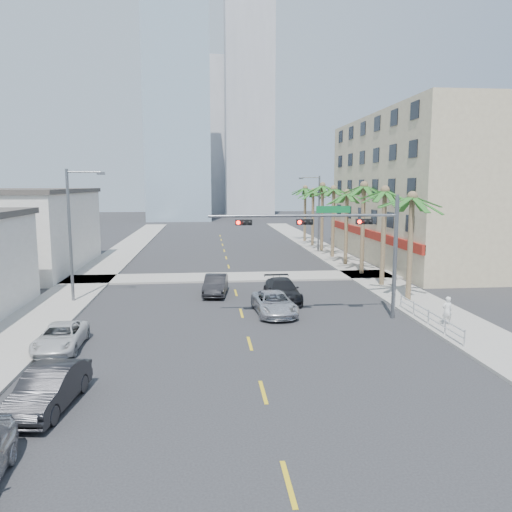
% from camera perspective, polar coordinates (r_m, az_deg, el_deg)
% --- Properties ---
extents(ground, '(260.00, 260.00, 0.00)m').
position_cam_1_polar(ground, '(21.85, 0.22, -13.22)').
color(ground, '#262628').
rests_on(ground, ground).
extents(sidewalk_right, '(4.00, 120.00, 0.15)m').
position_cam_1_polar(sidewalk_right, '(43.36, 13.40, -2.55)').
color(sidewalk_right, gray).
rests_on(sidewalk_right, ground).
extents(sidewalk_left, '(4.00, 120.00, 0.15)m').
position_cam_1_polar(sidewalk_left, '(42.19, -19.18, -3.08)').
color(sidewalk_left, gray).
rests_on(sidewalk_left, ground).
extents(sidewalk_cross, '(80.00, 4.00, 0.15)m').
position_cam_1_polar(sidewalk_cross, '(43.02, -2.80, -2.42)').
color(sidewalk_cross, gray).
rests_on(sidewalk_cross, ground).
extents(building_right, '(15.25, 28.00, 15.00)m').
position_cam_1_polar(building_right, '(55.72, 20.10, 7.18)').
color(building_right, tan).
rests_on(building_right, ground).
extents(building_left_far, '(11.00, 18.00, 7.20)m').
position_cam_1_polar(building_left_far, '(51.47, -25.45, 2.50)').
color(building_left_far, beige).
rests_on(building_left_far, ground).
extents(tower_far_left, '(14.00, 14.00, 48.00)m').
position_cam_1_polar(tower_far_left, '(116.50, -8.88, 15.97)').
color(tower_far_left, '#99B2C6').
rests_on(tower_far_left, ground).
extents(tower_far_right, '(12.00, 12.00, 60.00)m').
position_cam_1_polar(tower_far_right, '(132.56, -0.84, 17.72)').
color(tower_far_right, '#ADADB2').
rests_on(tower_far_right, ground).
extents(tower_far_center, '(16.00, 16.00, 42.00)m').
position_cam_1_polar(tower_far_center, '(145.83, -6.18, 13.24)').
color(tower_far_center, '#ADADB2').
rests_on(tower_far_center, ground).
extents(traffic_signal_mast, '(11.12, 0.54, 7.20)m').
position_cam_1_polar(traffic_signal_mast, '(29.42, 9.89, 2.37)').
color(traffic_signal_mast, slate).
rests_on(traffic_signal_mast, ground).
extents(palm_tree_0, '(4.80, 4.80, 7.80)m').
position_cam_1_polar(palm_tree_0, '(35.04, 17.44, 6.34)').
color(palm_tree_0, brown).
rests_on(palm_tree_0, ground).
extents(palm_tree_1, '(4.80, 4.80, 8.16)m').
position_cam_1_polar(palm_tree_1, '(39.87, 14.52, 7.13)').
color(palm_tree_1, brown).
rests_on(palm_tree_1, ground).
extents(palm_tree_2, '(4.80, 4.80, 8.52)m').
position_cam_1_polar(palm_tree_2, '(44.79, 12.24, 7.73)').
color(palm_tree_2, brown).
rests_on(palm_tree_2, ground).
extents(palm_tree_3, '(4.80, 4.80, 7.80)m').
position_cam_1_polar(palm_tree_3, '(49.77, 10.37, 7.01)').
color(palm_tree_3, brown).
rests_on(palm_tree_3, ground).
extents(palm_tree_4, '(4.80, 4.80, 8.16)m').
position_cam_1_polar(palm_tree_4, '(54.78, 8.87, 7.50)').
color(palm_tree_4, brown).
rests_on(palm_tree_4, ground).
extents(palm_tree_5, '(4.80, 4.80, 8.52)m').
position_cam_1_polar(palm_tree_5, '(59.83, 7.62, 7.90)').
color(palm_tree_5, brown).
rests_on(palm_tree_5, ground).
extents(palm_tree_6, '(4.80, 4.80, 7.80)m').
position_cam_1_polar(palm_tree_6, '(64.91, 6.55, 7.32)').
color(palm_tree_6, brown).
rests_on(palm_tree_6, ground).
extents(palm_tree_7, '(4.80, 4.80, 8.16)m').
position_cam_1_polar(palm_tree_7, '(70.00, 5.65, 7.68)').
color(palm_tree_7, brown).
rests_on(palm_tree_7, ground).
extents(streetlight_left, '(2.55, 0.25, 9.00)m').
position_cam_1_polar(streetlight_left, '(35.50, -20.21, 2.96)').
color(streetlight_left, slate).
rests_on(streetlight_left, ground).
extents(streetlight_right, '(2.55, 0.25, 9.00)m').
position_cam_1_polar(streetlight_right, '(59.76, 7.01, 5.31)').
color(streetlight_right, slate).
rests_on(streetlight_right, ground).
extents(guardrail, '(0.08, 8.08, 1.00)m').
position_cam_1_polar(guardrail, '(29.92, 19.11, -6.41)').
color(guardrail, silver).
rests_on(guardrail, ground).
extents(car_parked_mid, '(2.12, 4.67, 1.49)m').
position_cam_1_polar(car_parked_mid, '(19.89, -22.60, -13.79)').
color(car_parked_mid, black).
rests_on(car_parked_mid, ground).
extents(car_parked_far, '(2.09, 4.40, 1.21)m').
position_cam_1_polar(car_parked_far, '(26.40, -21.43, -8.61)').
color(car_parked_far, silver).
rests_on(car_parked_far, ground).
extents(car_lane_left, '(2.02, 4.56, 1.45)m').
position_cam_1_polar(car_lane_left, '(36.49, -4.64, -3.31)').
color(car_lane_left, black).
rests_on(car_lane_left, ground).
extents(car_lane_center, '(2.60, 5.11, 1.38)m').
position_cam_1_polar(car_lane_center, '(31.01, 2.07, -5.41)').
color(car_lane_center, silver).
rests_on(car_lane_center, ground).
extents(car_lane_right, '(2.28, 5.24, 1.50)m').
position_cam_1_polar(car_lane_right, '(34.50, 3.02, -3.93)').
color(car_lane_right, black).
rests_on(car_lane_right, ground).
extents(pedestrian, '(0.63, 0.45, 1.63)m').
position_cam_1_polar(pedestrian, '(30.06, 21.00, -5.86)').
color(pedestrian, white).
rests_on(pedestrian, sidewalk_right).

